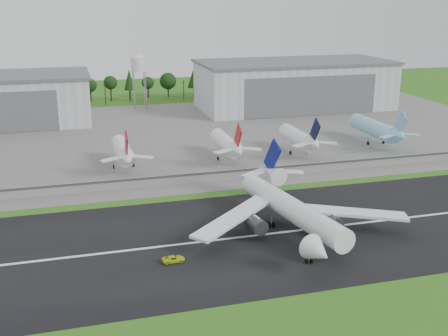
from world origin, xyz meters
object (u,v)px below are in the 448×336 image
object	(u,v)px
parked_jet_skyblue	(379,130)
main_airliner	(292,215)
parked_jet_navy	(301,139)
ground_vehicle	(173,259)
parked_jet_red_a	(123,152)
parked_jet_red_b	(228,145)

from	to	relation	value
parked_jet_skyblue	main_airliner	bearing A→B (deg)	-132.99
parked_jet_navy	main_airliner	bearing A→B (deg)	-115.05
parked_jet_navy	ground_vehicle	bearing A→B (deg)	-130.07
parked_jet_red_a	parked_jet_red_b	size ratio (longest dim) A/B	1.00
parked_jet_skyblue	parked_jet_red_b	bearing A→B (deg)	-175.51
main_airliner	ground_vehicle	bearing A→B (deg)	5.20
main_airliner	ground_vehicle	distance (m)	33.41
parked_jet_red_a	parked_jet_navy	size ratio (longest dim) A/B	1.00
ground_vehicle	parked_jet_red_a	distance (m)	75.61
parked_jet_navy	parked_jet_red_a	bearing A→B (deg)	-179.99
ground_vehicle	parked_jet_red_b	bearing A→B (deg)	-29.51
parked_jet_red_a	parked_jet_skyblue	distance (m)	102.36
parked_jet_red_b	parked_jet_skyblue	size ratio (longest dim) A/B	0.84
parked_jet_navy	parked_jet_skyblue	world-z (taller)	parked_jet_skyblue
parked_jet_navy	parked_jet_skyblue	size ratio (longest dim) A/B	0.84
ground_vehicle	parked_jet_red_b	size ratio (longest dim) A/B	0.16
parked_jet_red_a	parked_jet_red_b	bearing A→B (deg)	-0.01
parked_jet_red_b	main_airliner	bearing A→B (deg)	-92.34
main_airliner	parked_jet_red_b	bearing A→B (deg)	-101.75
ground_vehicle	parked_jet_skyblue	xyz separation A→B (m)	(99.26, 80.41, 5.70)
main_airliner	parked_jet_red_a	size ratio (longest dim) A/B	1.89
ground_vehicle	parked_jet_skyblue	bearing A→B (deg)	-55.69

